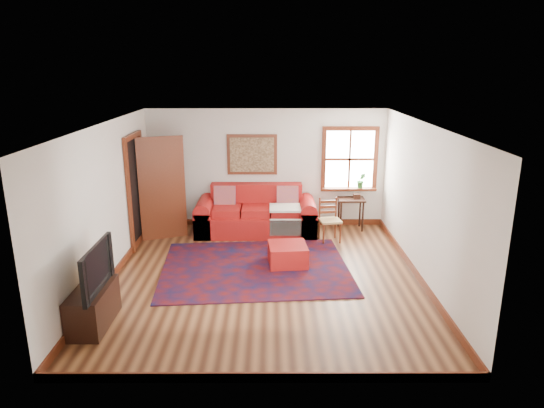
{
  "coord_description": "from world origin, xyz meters",
  "views": [
    {
      "loc": [
        0.1,
        -7.31,
        3.35
      ],
      "look_at": [
        0.11,
        0.6,
        1.08
      ],
      "focal_mm": 32.0,
      "sensor_mm": 36.0,
      "label": 1
    }
  ],
  "objects_px": {
    "red_leather_sofa": "(256,217)",
    "media_cabinet": "(93,307)",
    "red_ottoman": "(288,255)",
    "ladder_back_chair": "(329,218)",
    "side_table": "(351,204)"
  },
  "relations": [
    {
      "from": "red_ottoman",
      "to": "media_cabinet",
      "type": "xyz_separation_m",
      "value": [
        -2.65,
        -2.03,
        0.08
      ]
    },
    {
      "from": "red_ottoman",
      "to": "ladder_back_chair",
      "type": "xyz_separation_m",
      "value": [
        0.86,
        1.23,
        0.27
      ]
    },
    {
      "from": "red_ottoman",
      "to": "ladder_back_chair",
      "type": "distance_m",
      "value": 1.52
    },
    {
      "from": "ladder_back_chair",
      "to": "media_cabinet",
      "type": "xyz_separation_m",
      "value": [
        -3.51,
        -3.26,
        -0.19
      ]
    },
    {
      "from": "ladder_back_chair",
      "to": "side_table",
      "type": "bearing_deg",
      "value": 52.23
    },
    {
      "from": "red_leather_sofa",
      "to": "ladder_back_chair",
      "type": "distance_m",
      "value": 1.54
    },
    {
      "from": "red_ottoman",
      "to": "ladder_back_chair",
      "type": "height_order",
      "value": "ladder_back_chair"
    },
    {
      "from": "ladder_back_chair",
      "to": "media_cabinet",
      "type": "height_order",
      "value": "ladder_back_chair"
    },
    {
      "from": "side_table",
      "to": "red_ottoman",
      "type": "bearing_deg",
      "value": -125.96
    },
    {
      "from": "red_ottoman",
      "to": "side_table",
      "type": "relative_size",
      "value": 0.97
    },
    {
      "from": "red_leather_sofa",
      "to": "media_cabinet",
      "type": "distance_m",
      "value": 4.31
    },
    {
      "from": "red_leather_sofa",
      "to": "ladder_back_chair",
      "type": "xyz_separation_m",
      "value": [
        1.45,
        -0.52,
        0.14
      ]
    },
    {
      "from": "red_ottoman",
      "to": "ladder_back_chair",
      "type": "bearing_deg",
      "value": 50.01
    },
    {
      "from": "red_leather_sofa",
      "to": "media_cabinet",
      "type": "xyz_separation_m",
      "value": [
        -2.06,
        -3.78,
        -0.05
      ]
    },
    {
      "from": "media_cabinet",
      "to": "red_leather_sofa",
      "type": "bearing_deg",
      "value": 61.38
    }
  ]
}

